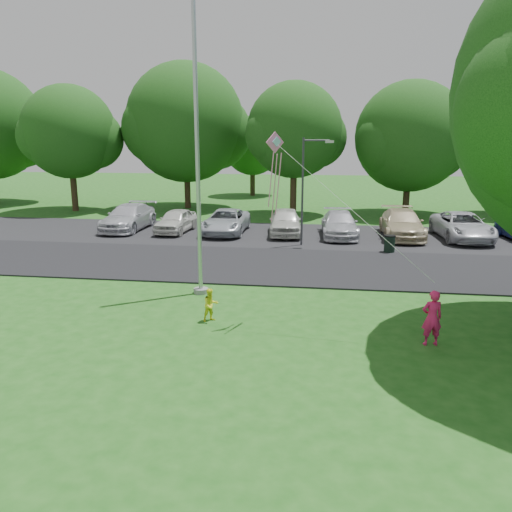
# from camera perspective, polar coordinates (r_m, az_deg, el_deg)

# --- Properties ---
(ground) EXTENTS (120.00, 120.00, 0.00)m
(ground) POSITION_cam_1_polar(r_m,az_deg,el_deg) (12.01, 4.36, -12.14)
(ground) COLOR #1C5716
(ground) RESTS_ON ground
(park_road) EXTENTS (60.00, 6.00, 0.06)m
(park_road) POSITION_cam_1_polar(r_m,az_deg,el_deg) (20.49, 6.02, -1.18)
(park_road) COLOR black
(park_road) RESTS_ON ground
(parking_strip) EXTENTS (42.00, 7.00, 0.06)m
(parking_strip) POSITION_cam_1_polar(r_m,az_deg,el_deg) (26.83, 6.54, 2.30)
(parking_strip) COLOR black
(parking_strip) RESTS_ON ground
(flagpole) EXTENTS (0.50, 0.50, 10.00)m
(flagpole) POSITION_cam_1_polar(r_m,az_deg,el_deg) (16.38, -6.68, 9.82)
(flagpole) COLOR #B7BABF
(flagpole) RESTS_ON ground
(street_lamp) EXTENTS (1.45, 0.26, 5.15)m
(street_lamp) POSITION_cam_1_polar(r_m,az_deg,el_deg) (23.94, 5.85, 8.40)
(street_lamp) COLOR #3F3F44
(street_lamp) RESTS_ON ground
(trash_can) EXTENTS (0.52, 0.52, 0.83)m
(trash_can) POSITION_cam_1_polar(r_m,az_deg,el_deg) (23.54, 15.01, 1.32)
(trash_can) COLOR black
(trash_can) RESTS_ON ground
(tree_row) EXTENTS (64.35, 11.94, 10.88)m
(tree_row) POSITION_cam_1_polar(r_m,az_deg,el_deg) (35.07, 9.90, 14.14)
(tree_row) COLOR #332316
(tree_row) RESTS_ON ground
(horizon_trees) EXTENTS (77.46, 7.20, 7.02)m
(horizon_trees) POSITION_cam_1_polar(r_m,az_deg,el_deg) (44.84, 12.70, 12.02)
(horizon_trees) COLOR #332316
(horizon_trees) RESTS_ON ground
(parked_cars) EXTENTS (22.97, 5.18, 1.42)m
(parked_cars) POSITION_cam_1_polar(r_m,az_deg,el_deg) (26.79, 6.86, 3.81)
(parked_cars) COLOR silver
(parked_cars) RESTS_ON ground
(woman) EXTENTS (0.59, 0.44, 1.45)m
(woman) POSITION_cam_1_polar(r_m,az_deg,el_deg) (13.45, 19.47, -6.69)
(woman) COLOR #DD1D5E
(woman) RESTS_ON ground
(child_yellow) EXTENTS (0.60, 0.58, 0.97)m
(child_yellow) POSITION_cam_1_polar(r_m,az_deg,el_deg) (14.44, -5.20, -5.59)
(child_yellow) COLOR #F1F626
(child_yellow) RESTS_ON ground
(kite) EXTENTS (4.38, 1.44, 3.68)m
(kite) POSITION_cam_1_polar(r_m,az_deg,el_deg) (13.62, 2.57, 10.69)
(kite) COLOR pink
(kite) RESTS_ON ground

